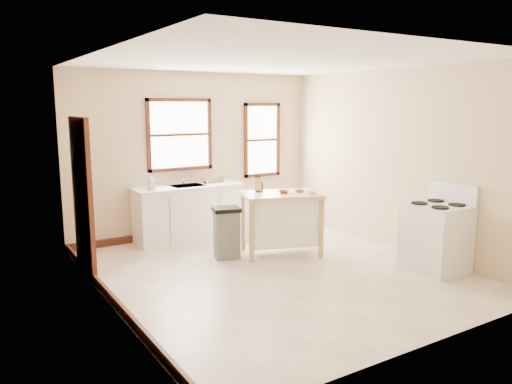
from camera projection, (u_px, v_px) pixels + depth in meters
floor at (276, 272)px, 6.81m from camera, size 5.00×5.00×0.00m
ceiling at (278, 61)px, 6.32m from camera, size 5.00×5.00×0.00m
wall_back at (196, 154)px, 8.66m from camera, size 4.50×0.04×2.80m
wall_left at (105, 184)px, 5.39m from camera, size 0.04×5.00×2.80m
wall_right at (397, 160)px, 7.74m from camera, size 0.04×5.00×2.80m
window_main at (180, 135)px, 8.42m from camera, size 1.17×0.06×1.22m
window_side at (262, 140)px, 9.31m from camera, size 0.77×0.06×1.37m
door_left at (82, 197)px, 6.56m from camera, size 0.06×0.90×2.10m
baseboard_back at (198, 230)px, 8.86m from camera, size 4.50×0.04×0.12m
baseboard_left at (114, 301)px, 5.64m from camera, size 0.04×5.00×0.12m
sink_counter at (188, 212)px, 8.41m from camera, size 1.86×0.62×0.92m
faucet at (183, 178)px, 8.46m from camera, size 0.03×0.03×0.22m
soap_bottle_a at (150, 181)px, 7.94m from camera, size 0.11×0.11×0.25m
soap_bottle_b at (152, 183)px, 7.89m from camera, size 0.11×0.11×0.21m
dish_rack at (213, 180)px, 8.58m from camera, size 0.41×0.35×0.09m
kitchen_island at (281, 224)px, 7.55m from camera, size 1.33×1.08×0.95m
knife_block at (258, 185)px, 7.56m from camera, size 0.14×0.14×0.20m
pepper_grinder at (262, 187)px, 7.59m from camera, size 0.06×0.06×0.15m
bowl_a at (284, 192)px, 7.46m from camera, size 0.21×0.21×0.04m
bowl_b at (299, 191)px, 7.54m from camera, size 0.15×0.15×0.04m
bowl_c at (312, 192)px, 7.39m from camera, size 0.21×0.21×0.05m
trash_bin at (227, 233)px, 7.37m from camera, size 0.47×0.43×0.77m
gas_stove at (436, 228)px, 6.79m from camera, size 0.74×0.75×1.19m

